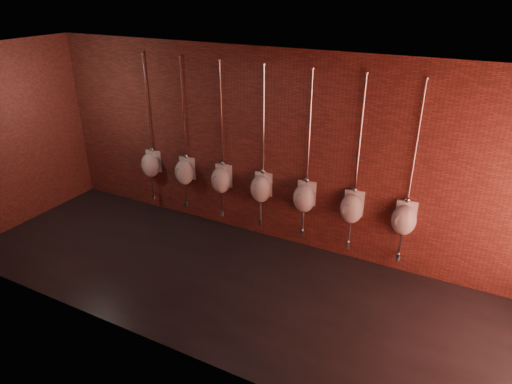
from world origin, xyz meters
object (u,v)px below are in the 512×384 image
(urinal_1, at_px, (185,171))
(urinal_4, at_px, (304,197))
(urinal_0, at_px, (151,164))
(urinal_2, at_px, (221,179))
(urinal_5, at_px, (352,208))
(urinal_3, at_px, (261,188))
(urinal_6, at_px, (404,219))

(urinal_1, distance_m, urinal_4, 2.33)
(urinal_0, xyz_separation_m, urinal_4, (3.11, 0.00, 0.00))
(urinal_2, xyz_separation_m, urinal_5, (2.33, 0.00, 0.00))
(urinal_3, bearing_deg, urinal_5, 0.00)
(urinal_1, bearing_deg, urinal_6, 0.00)
(urinal_4, bearing_deg, urinal_2, 180.00)
(urinal_2, xyz_separation_m, urinal_4, (1.55, 0.00, 0.00))
(urinal_1, height_order, urinal_6, same)
(urinal_5, bearing_deg, urinal_1, 180.00)
(urinal_3, xyz_separation_m, urinal_5, (1.55, 0.00, 0.00))
(urinal_0, height_order, urinal_1, same)
(urinal_0, distance_m, urinal_6, 4.66)
(urinal_5, relative_size, urinal_6, 1.00)
(urinal_2, distance_m, urinal_5, 2.33)
(urinal_0, relative_size, urinal_5, 1.00)
(urinal_0, height_order, urinal_6, same)
(urinal_4, distance_m, urinal_5, 0.78)
(urinal_0, distance_m, urinal_5, 3.89)
(urinal_3, bearing_deg, urinal_4, 0.00)
(urinal_4, height_order, urinal_5, same)
(urinal_0, height_order, urinal_2, same)
(urinal_1, relative_size, urinal_2, 1.00)
(urinal_3, distance_m, urinal_4, 0.78)
(urinal_0, distance_m, urinal_4, 3.11)
(urinal_1, xyz_separation_m, urinal_2, (0.78, 0.00, 0.00))
(urinal_0, bearing_deg, urinal_1, 0.00)
(urinal_4, bearing_deg, urinal_6, 0.00)
(urinal_1, distance_m, urinal_2, 0.78)
(urinal_3, height_order, urinal_6, same)
(urinal_2, bearing_deg, urinal_4, 0.00)
(urinal_2, height_order, urinal_5, same)
(urinal_3, relative_size, urinal_6, 1.00)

